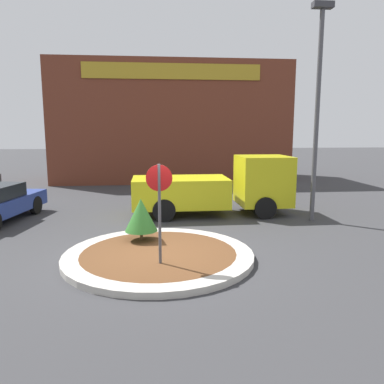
# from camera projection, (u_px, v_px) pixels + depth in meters

# --- Properties ---
(ground_plane) EXTENTS (120.00, 120.00, 0.00)m
(ground_plane) POSITION_uv_depth(u_px,v_px,m) (159.00, 258.00, 9.59)
(ground_plane) COLOR #38383A
(traffic_island) EXTENTS (4.84, 4.84, 0.16)m
(traffic_island) POSITION_uv_depth(u_px,v_px,m) (159.00, 255.00, 9.57)
(traffic_island) COLOR #BCB7AD
(traffic_island) RESTS_ON ground_plane
(stop_sign) EXTENTS (0.60, 0.07, 2.49)m
(stop_sign) POSITION_uv_depth(u_px,v_px,m) (159.00, 199.00, 8.54)
(stop_sign) COLOR #4C4C51
(stop_sign) RESTS_ON ground_plane
(island_shrub) EXTENTS (0.92, 0.92, 1.20)m
(island_shrub) POSITION_uv_depth(u_px,v_px,m) (141.00, 215.00, 10.51)
(island_shrub) COLOR brown
(island_shrub) RESTS_ON traffic_island
(utility_truck) EXTENTS (6.04, 2.20, 2.26)m
(utility_truck) POSITION_uv_depth(u_px,v_px,m) (219.00, 187.00, 14.46)
(utility_truck) COLOR gold
(utility_truck) RESTS_ON ground_plane
(storefront_building) EXTENTS (14.75, 6.07, 7.43)m
(storefront_building) POSITION_uv_depth(u_px,v_px,m) (171.00, 123.00, 25.03)
(storefront_building) COLOR brown
(storefront_building) RESTS_ON ground_plane
(light_pole) EXTENTS (0.70, 0.30, 7.45)m
(light_pole) POSITION_uv_depth(u_px,v_px,m) (318.00, 99.00, 12.90)
(light_pole) COLOR #4C4C51
(light_pole) RESTS_ON ground_plane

